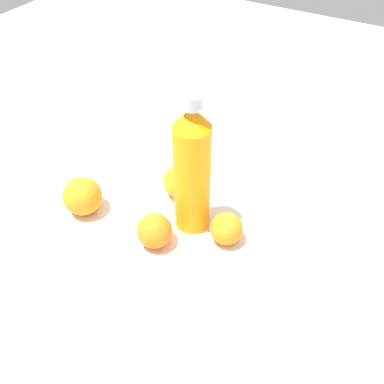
{
  "coord_description": "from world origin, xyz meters",
  "views": [
    {
      "loc": [
        -0.54,
        -0.31,
        0.63
      ],
      "look_at": [
        -0.01,
        -0.01,
        0.08
      ],
      "focal_mm": 41.18,
      "sensor_mm": 36.0,
      "label": 1
    }
  ],
  "objects_px": {
    "orange_2": "(226,229)",
    "orange_3": "(179,181)",
    "water_bottle": "(192,169)",
    "orange_1": "(82,196)",
    "orange_0": "(154,231)"
  },
  "relations": [
    {
      "from": "orange_0",
      "to": "orange_3",
      "type": "distance_m",
      "value": 0.15
    },
    {
      "from": "water_bottle",
      "to": "orange_1",
      "type": "height_order",
      "value": "water_bottle"
    },
    {
      "from": "orange_1",
      "to": "orange_3",
      "type": "height_order",
      "value": "orange_1"
    },
    {
      "from": "water_bottle",
      "to": "orange_2",
      "type": "height_order",
      "value": "water_bottle"
    },
    {
      "from": "orange_3",
      "to": "orange_2",
      "type": "bearing_deg",
      "value": -115.33
    },
    {
      "from": "orange_0",
      "to": "orange_3",
      "type": "height_order",
      "value": "orange_3"
    },
    {
      "from": "orange_1",
      "to": "orange_3",
      "type": "xyz_separation_m",
      "value": [
        0.14,
        -0.14,
        -0.0
      ]
    },
    {
      "from": "orange_3",
      "to": "orange_1",
      "type": "bearing_deg",
      "value": 134.83
    },
    {
      "from": "orange_0",
      "to": "orange_2",
      "type": "height_order",
      "value": "orange_0"
    },
    {
      "from": "orange_2",
      "to": "orange_0",
      "type": "bearing_deg",
      "value": 123.4
    },
    {
      "from": "orange_2",
      "to": "orange_3",
      "type": "height_order",
      "value": "orange_3"
    },
    {
      "from": "orange_2",
      "to": "water_bottle",
      "type": "bearing_deg",
      "value": 83.59
    },
    {
      "from": "orange_2",
      "to": "orange_3",
      "type": "xyz_separation_m",
      "value": [
        0.07,
        0.14,
        0.0
      ]
    },
    {
      "from": "orange_1",
      "to": "orange_3",
      "type": "bearing_deg",
      "value": -45.17
    },
    {
      "from": "water_bottle",
      "to": "orange_0",
      "type": "height_order",
      "value": "water_bottle"
    }
  ]
}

